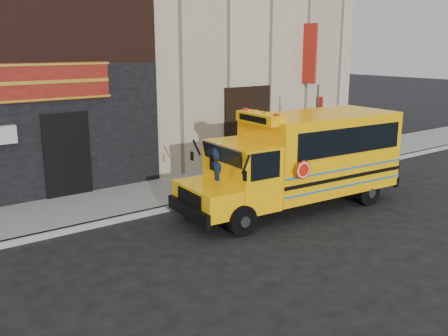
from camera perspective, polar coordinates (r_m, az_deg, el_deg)
The scene contains 8 objects.
ground at distance 13.40m, azimuth 4.22°, elevation -6.66°, with size 120.00×120.00×0.00m, color black.
curb at distance 15.32m, azimuth -2.17°, elevation -3.68°, with size 40.00×0.20×0.15m, color gray.
sidewalk at distance 16.52m, azimuth -5.13°, elevation -2.41°, with size 40.00×3.00×0.15m, color slate.
building at distance 21.57m, azimuth -14.96°, elevation 17.24°, with size 20.00×10.70×12.00m.
school_bus at distance 14.74m, azimuth 9.02°, elevation 1.24°, with size 7.04×2.65×2.92m.
sign_pole at distance 18.05m, azimuth 10.57°, elevation 4.57°, with size 0.07×0.30×3.37m.
bicycle at distance 13.63m, azimuth -0.22°, elevation -3.79°, with size 0.52×1.84×1.11m, color black.
cyclist at distance 13.51m, azimuth -0.55°, elevation -1.97°, with size 0.73×0.48×2.00m, color black.
Camera 1 is at (-8.28, -9.43, 4.68)m, focal length 40.00 mm.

